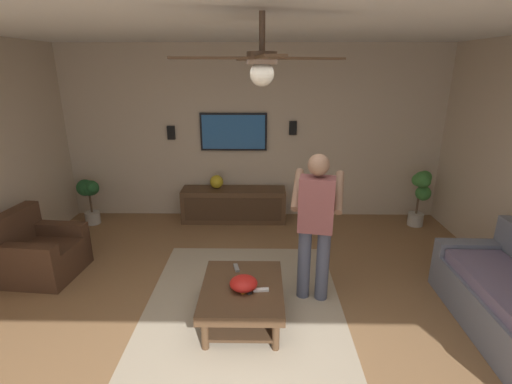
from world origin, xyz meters
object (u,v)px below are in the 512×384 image
armchair (40,254)px  remote_white (261,290)px  person_standing (316,220)px  wall_speaker_left (293,128)px  remote_black (248,289)px  potted_plant_tall (421,190)px  bowl (244,283)px  tv (234,132)px  coffee_table (242,295)px  media_console (234,205)px  vase_round (217,182)px  remote_grey (236,268)px  wall_speaker_right (171,133)px  ceiling_fan (261,63)px  potted_plant_short (89,193)px  book (244,285)px

armchair → remote_white: bearing=-14.0°
person_standing → wall_speaker_left: (2.45, 0.06, 0.58)m
remote_black → potted_plant_tall: bearing=121.2°
bowl → remote_white: size_ratio=1.82×
armchair → bowl: bearing=-14.5°
tv → remote_white: bearing=8.7°
potted_plant_tall → remote_white: 3.56m
coffee_table → bowl: (-0.05, -0.02, 0.17)m
bowl → media_console: bearing=6.1°
coffee_table → vase_round: size_ratio=4.55×
coffee_table → remote_white: bearing=-114.6°
armchair → media_console: armchair is taller
tv → potted_plant_tall: size_ratio=1.17×
bowl → remote_white: 0.18m
person_standing → tv: bearing=34.2°
remote_black → remote_grey: size_ratio=1.00×
bowl → remote_grey: 0.39m
wall_speaker_right → ceiling_fan: ceiling_fan is taller
media_console → remote_white: 2.75m
potted_plant_short → remote_black: size_ratio=4.92×
remote_white → book: bearing=153.1°
remote_white → remote_grey: 0.49m
media_console → remote_grey: (-2.29, -0.19, 0.14)m
remote_white → remote_grey: (0.41, 0.26, 0.00)m
potted_plant_short → ceiling_fan: (-3.09, -2.77, 1.96)m
armchair → coffee_table: bearing=-13.6°
potted_plant_tall → book: potted_plant_tall is taller
bowl → remote_black: bearing=-118.5°
coffee_table → wall_speaker_left: wall_speaker_left is taller
remote_white → ceiling_fan: size_ratio=0.13×
potted_plant_short → remote_grey: 3.31m
remote_grey → book: size_ratio=0.68×
potted_plant_short → book: (-2.48, -2.61, -0.10)m
person_standing → vase_round: 2.61m
potted_plant_tall → ceiling_fan: (-3.04, 2.53, 1.87)m
tv → bowl: (-2.91, -0.28, -0.99)m
bowl → person_standing: bearing=-57.2°
tv → potted_plant_tall: (-0.44, -2.97, -0.84)m
remote_black → vase_round: 2.83m
remote_black → wall_speaker_right: wall_speaker_right is taller
media_console → wall_speaker_left: bearing=104.8°
potted_plant_short → remote_black: 3.68m
armchair → book: bearing=-13.7°
potted_plant_tall → person_standing: bearing=135.7°
ceiling_fan → book: bearing=15.0°
armchair → vase_round: 2.71m
vase_round → wall_speaker_right: (0.20, 0.74, 0.77)m
wall_speaker_left → media_console: bearing=104.8°
armchair → potted_plant_short: size_ratio=1.19×
potted_plant_tall → wall_speaker_right: wall_speaker_right is taller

